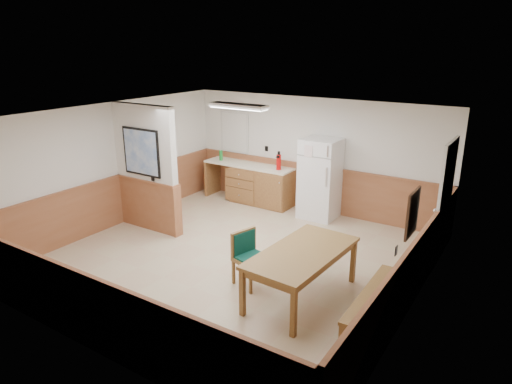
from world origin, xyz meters
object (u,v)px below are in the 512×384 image
Objects in this scene: refrigerator at (320,179)px; fire_extinguisher at (279,162)px; dining_table at (302,257)px; dining_bench at (376,301)px; dining_chair at (248,253)px; soap_bottle at (221,155)px.

fire_extinguisher is (-1.02, 0.02, 0.23)m from refrigerator.
refrigerator is 4.11× the size of fire_extinguisher.
dining_table is 1.18m from dining_bench.
dining_chair is 3.42× the size of soap_bottle.
fire_extinguisher is at bearing 135.25° from dining_bench.
dining_table is 0.92m from dining_chair.
fire_extinguisher is at bearing 128.64° from dining_table.
dining_table is at bearing -39.50° from soap_bottle.
refrigerator is at bearing 111.40° from dining_chair.
dining_table is 4.63× the size of fire_extinguisher.
dining_bench is 2.05m from dining_chair.
soap_bottle is (-4.96, 3.21, 0.68)m from dining_bench.
fire_extinguisher is 1.59m from soap_bottle.
refrigerator reaches higher than fire_extinguisher.
fire_extinguisher is 1.68× the size of soap_bottle.
dining_chair is at bearing -47.62° from soap_bottle.
dining_table is at bearing 176.04° from dining_bench.
refrigerator reaches higher than soap_bottle.
dining_table is 4.97m from soap_bottle.
refrigerator is 0.98× the size of dining_bench.
refrigerator reaches higher than dining_table.
soap_bottle is at bearing 146.08° from dining_bench.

